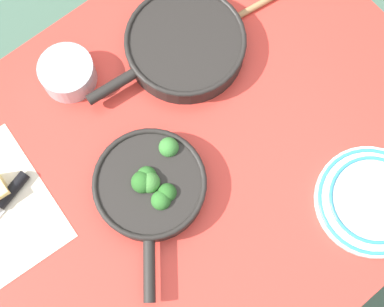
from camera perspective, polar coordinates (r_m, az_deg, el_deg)
The scene contains 7 objects.
ground_plane at distance 1.85m, azimuth 0.00°, elevation -6.72°, with size 14.00×14.00×0.00m, color #476B56.
dining_table_red at distance 1.22m, azimuth 0.00°, elevation -1.39°, with size 1.14×0.90×0.73m.
skillet_broccoli at distance 1.10m, azimuth -4.58°, elevation -3.27°, with size 0.27×0.31×0.07m.
skillet_eggs at distance 1.21m, azimuth -0.81°, elevation 11.49°, with size 0.38×0.27×0.05m.
wooden_spoon at distance 1.27m, azimuth 4.61°, elevation 14.24°, with size 0.36×0.07×0.02m.
dinner_plate_stack at distance 1.17m, azimuth 18.68°, elevation -4.76°, with size 0.24×0.24×0.03m.
prep_bowl_steel at distance 1.21m, azimuth -13.12°, elevation 8.35°, with size 0.12×0.12×0.06m.
Camera 1 is at (0.20, 0.25, 1.83)m, focal length 50.00 mm.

